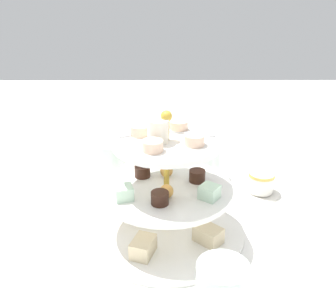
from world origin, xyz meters
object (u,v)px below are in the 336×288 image
object	(u,v)px
butter_knife_left	(2,282)
teacup_with_saucer	(262,183)
water_glass_short_left	(209,162)
butter_knife_right	(332,250)
water_glass_mid_back	(114,165)
tiered_serving_stand	(168,197)

from	to	relation	value
butter_knife_left	teacup_with_saucer	bearing A→B (deg)	101.41
water_glass_short_left	butter_knife_left	world-z (taller)	water_glass_short_left
teacup_with_saucer	butter_knife_right	distance (m)	0.22
butter_knife_right	butter_knife_left	bearing A→B (deg)	107.81
teacup_with_saucer	water_glass_mid_back	xyz separation A→B (m)	(0.34, -0.03, 0.03)
tiered_serving_stand	water_glass_mid_back	distance (m)	0.22
water_glass_short_left	water_glass_mid_back	xyz separation A→B (m)	(0.22, 0.04, 0.01)
tiered_serving_stand	butter_knife_right	world-z (taller)	tiered_serving_stand
tiered_serving_stand	butter_knife_left	size ratio (longest dim) A/B	1.73
butter_knife_right	water_glass_short_left	bearing A→B (deg)	44.45
tiered_serving_stand	butter_knife_right	bearing A→B (deg)	169.59
tiered_serving_stand	butter_knife_left	bearing A→B (deg)	26.41
tiered_serving_stand	water_glass_short_left	world-z (taller)	tiered_serving_stand
butter_knife_left	butter_knife_right	bearing A→B (deg)	78.79
tiered_serving_stand	teacup_with_saucer	world-z (taller)	tiered_serving_stand
water_glass_short_left	butter_knife_right	size ratio (longest dim) A/B	0.48
tiered_serving_stand	butter_knife_left	distance (m)	0.31
butter_knife_left	butter_knife_right	xyz separation A→B (m)	(-0.56, -0.08, 0.00)
teacup_with_saucer	tiered_serving_stand	bearing A→B (deg)	35.33
tiered_serving_stand	teacup_with_saucer	size ratio (longest dim) A/B	3.26
teacup_with_saucer	butter_knife_right	world-z (taller)	teacup_with_saucer
tiered_serving_stand	butter_knife_right	xyz separation A→B (m)	(-0.29, 0.05, -0.08)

